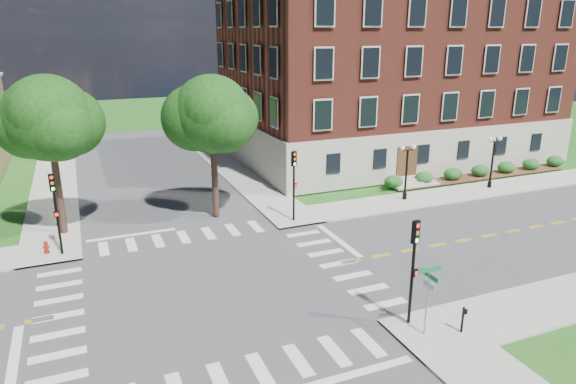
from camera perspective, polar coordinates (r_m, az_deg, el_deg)
name	(u,v)px	position (r m, az deg, el deg)	size (l,w,h in m)	color
ground	(213,288)	(26.75, -8.37, -10.46)	(160.00, 160.00, 0.00)	#1D5919
road_ew	(213,287)	(26.75, -8.37, -10.45)	(90.00, 12.00, 0.01)	#3D3D3F
road_ns	(213,287)	(26.75, -8.37, -10.45)	(12.00, 90.00, 0.01)	#3D3D3F
sidewalk_ne	(339,178)	(45.41, 5.66, 1.56)	(34.00, 34.00, 0.12)	#9E9B93
crosswalk_east	(338,264)	(29.08, 5.62, -7.96)	(2.20, 10.20, 0.02)	silver
stop_bar_east	(339,240)	(32.18, 5.64, -5.37)	(0.40, 5.50, 0.00)	silver
main_building	(386,73)	(53.95, 10.85, 12.81)	(30.60, 22.40, 16.50)	#A09E8D
shrub_row	(479,178)	(48.49, 20.49, 1.48)	(18.00, 2.00, 1.30)	#1C541E
tree_c	(48,119)	(34.13, -25.07, 7.39)	(5.21, 5.21, 9.95)	#2E1F17
tree_d	(212,115)	(34.49, -8.44, 8.51)	(5.19, 5.19, 9.69)	#2E1F17
traffic_signal_se	(414,259)	(22.60, 13.79, -7.26)	(0.38, 0.45, 4.80)	black
traffic_signal_ne	(294,177)	(34.06, 0.67, 1.70)	(0.38, 0.46, 4.80)	black
traffic_signal_nw	(55,204)	(31.59, -24.44, -1.20)	(0.34, 0.39, 4.80)	black
twin_lamp_west	(407,169)	(39.67, 13.04, 2.53)	(1.36, 0.36, 4.23)	black
twin_lamp_east	(493,159)	(44.81, 21.78, 3.42)	(1.36, 0.36, 4.23)	black
street_sign_pole	(428,288)	(22.32, 15.32, -10.22)	(1.10, 1.10, 3.10)	gray
push_button_post	(463,318)	(23.61, 18.87, -13.14)	(0.14, 0.21, 1.20)	black
fire_hydrant	(46,247)	(33.00, -25.27, -5.59)	(0.35, 0.35, 0.75)	maroon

